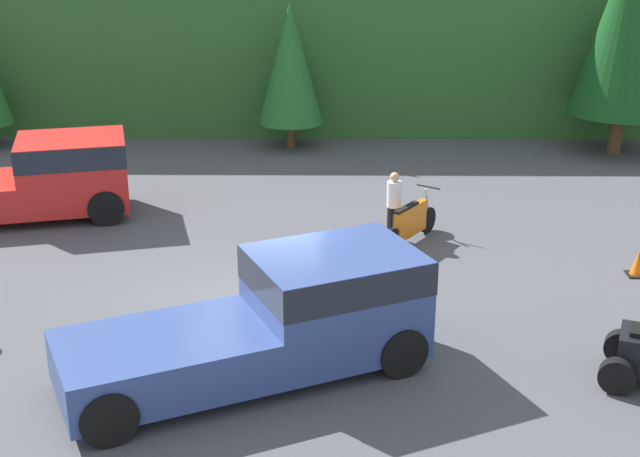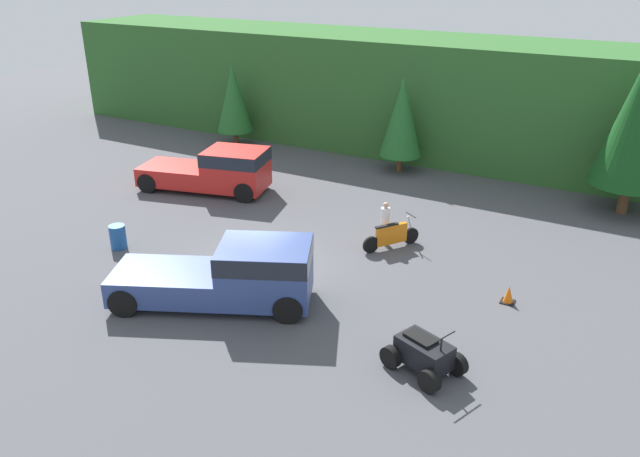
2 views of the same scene
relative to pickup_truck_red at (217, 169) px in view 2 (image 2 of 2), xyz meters
name	(u,v)px [view 2 (image 2 of 2)]	position (x,y,z in m)	size (l,w,h in m)	color
ground_plane	(259,269)	(5.81, -5.35, -1.04)	(80.00, 80.00, 0.00)	#4C4C51
hillside_backdrop	(428,96)	(5.81, 10.65, 1.89)	(44.00, 6.00, 5.86)	#2D6028
tree_left	(234,98)	(-3.71, 6.41, 1.55)	(1.94, 1.94, 4.41)	brown
tree_mid_left	(402,117)	(6.00, 6.55, 1.64)	(2.00, 2.00, 4.55)	brown
pickup_truck_red	(217,169)	(0.00, 0.00, 0.00)	(6.08, 3.45, 1.98)	red
pickup_truck_second	(235,273)	(6.47, -7.55, 0.00)	(6.33, 4.42, 1.98)	#334784
dirt_bike	(391,236)	(9.08, -1.68, -0.56)	(1.40, 1.99, 1.17)	black
quad_atv	(424,354)	(12.65, -7.97, -0.55)	(2.22, 1.87, 1.25)	black
rider_person	(385,221)	(8.70, -1.43, -0.16)	(0.47, 0.47, 1.62)	black
traffic_cone	(509,295)	(13.73, -3.48, -0.79)	(0.42, 0.42, 0.55)	black
steel_barrel	(118,237)	(0.44, -6.46, -0.60)	(0.58, 0.58, 0.88)	#1E5193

